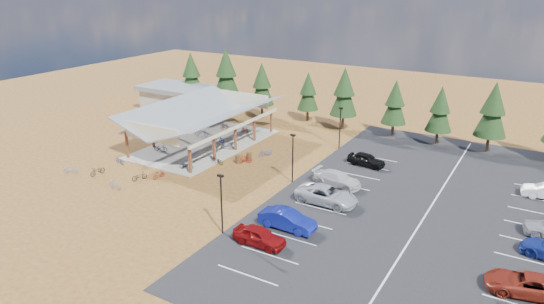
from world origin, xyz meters
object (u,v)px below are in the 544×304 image
object	(u,v)px
outbuilding	(177,97)
car_1	(287,220)
trash_bin_1	(249,157)
car_4	(366,159)
bike_11	(159,174)
bike_16	(217,160)
lamp_post_2	(340,125)
trash_bin_0	(238,159)
bike_8	(98,171)
bike_1	(171,142)
bike_13	(115,185)
bike_14	(265,152)
bike_12	(139,176)
bike_pavilion	(204,115)
lamp_post_0	(221,200)
car_3	(337,179)
bike_2	(202,133)
bike_5	(227,146)
bike_10	(120,160)
lamp_post_1	(293,155)
bike_3	(225,126)
bike_6	(217,138)
bike_7	(245,129)
bike_15	(245,159)
bike_9	(70,169)
car_0	(259,236)
car_2	(327,195)
bike_0	(161,148)
car_6	(527,284)

from	to	relation	value
outbuilding	car_1	distance (m)	41.40
trash_bin_1	car_4	distance (m)	13.12
bike_11	bike_16	size ratio (longest dim) A/B	0.89
lamp_post_2	trash_bin_0	distance (m)	13.17
bike_8	bike_1	bearing A→B (deg)	87.71
bike_13	bike_14	bearing A→B (deg)	152.71
bike_12	bike_14	size ratio (longest dim) A/B	0.88
bike_pavilion	trash_bin_1	distance (m)	8.67
lamp_post_0	trash_bin_1	distance (m)	16.93
bike_13	car_3	distance (m)	21.90
bike_2	bike_5	distance (m)	6.36
bike_10	lamp_post_1	bearing A→B (deg)	117.19
bike_5	lamp_post_2	bearing A→B (deg)	-61.97
bike_3	bike_6	size ratio (longest dim) A/B	0.89
bike_3	bike_1	bearing A→B (deg)	177.33
lamp_post_2	bike_12	world-z (taller)	lamp_post_2
lamp_post_0	trash_bin_0	xyz separation A→B (m)	(-7.78, 13.68, -2.53)
outbuilding	trash_bin_0	world-z (taller)	outbuilding
car_3	bike_7	bearing A→B (deg)	65.48
bike_15	bike_6	bearing A→B (deg)	22.94
bike_9	car_0	distance (m)	25.05
bike_13	car_2	distance (m)	20.64
bike_5	bike_8	world-z (taller)	bike_5
bike_13	car_0	distance (m)	17.85
bike_pavilion	bike_3	distance (m)	6.81
car_0	bike_10	bearing A→B (deg)	73.58
bike_13	car_0	bearing A→B (deg)	83.99
bike_14	car_4	world-z (taller)	car_4
lamp_post_0	car_4	world-z (taller)	lamp_post_0
lamp_post_1	bike_12	world-z (taller)	lamp_post_1
outbuilding	bike_14	world-z (taller)	outbuilding
lamp_post_0	trash_bin_1	world-z (taller)	lamp_post_0
lamp_post_2	bike_1	world-z (taller)	lamp_post_2
bike_10	bike_2	bearing A→B (deg)	-176.36
bike_15	lamp_post_0	bearing A→B (deg)	171.07
bike_3	bike_0	bearing A→B (deg)	-178.92
bike_2	bike_15	bearing A→B (deg)	-133.93
lamp_post_0	trash_bin_1	size ratio (longest dim) A/B	5.71
bike_6	car_3	bearing A→B (deg)	-111.27
lamp_post_1	car_6	world-z (taller)	lamp_post_1
bike_16	bike_5	bearing A→B (deg)	-152.81
lamp_post_2	bike_8	size ratio (longest dim) A/B	2.80
bike_pavilion	bike_15	size ratio (longest dim) A/B	11.49
lamp_post_2	bike_14	distance (m)	9.65
bike_1	bike_10	bearing A→B (deg)	-175.19
lamp_post_1	car_3	distance (m)	5.02
trash_bin_0	trash_bin_1	distance (m)	1.51
bike_13	bike_1	bearing A→B (deg)	-163.08
car_2	bike_11	bearing A→B (deg)	101.78
bike_10	bike_14	size ratio (longest dim) A/B	0.91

